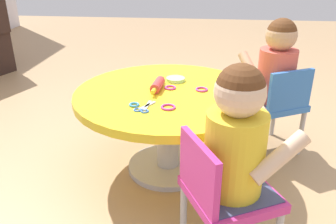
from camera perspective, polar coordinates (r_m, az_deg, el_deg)
The scene contains 13 objects.
ground_plane at distance 1.98m, azimuth -0.00°, elevation -9.16°, with size 10.00×10.00×0.00m, color tan.
craft_table at distance 1.81m, azimuth -0.00°, elevation 0.43°, with size 0.95×0.95×0.46m.
child_chair_left at distance 1.31m, azimuth 8.90°, elevation -13.08°, with size 0.40×0.40×0.54m.
seated_child_left at distance 1.21m, azimuth 11.26°, elevation -4.03°, with size 0.39×0.43×0.51m.
child_chair_right at distance 2.11m, azimuth 17.27°, elevation 1.24°, with size 0.40×0.40×0.54m.
seated_child_right at distance 2.07m, azimuth 17.39°, elevation 7.43°, with size 0.43×0.40×0.51m.
rolling_pin at distance 1.79m, azimuth -1.72°, elevation 4.47°, with size 0.23×0.06×0.05m.
craft_scissors at distance 1.57m, azimuth -3.97°, elevation 0.61°, with size 0.14×0.09×0.01m.
playdough_blob_0 at distance 1.92m, azimuth 1.25°, elevation 5.37°, with size 0.10×0.10×0.02m, color #B2E58C.
cookie_cutter_0 at distance 1.81m, azimuth 0.39°, elevation 4.03°, with size 0.06×0.06×0.01m, color #D83FA5.
cookie_cutter_1 at distance 1.61m, azimuth -5.56°, elevation 1.21°, with size 0.05×0.05×0.01m, color #3F99D8.
cookie_cutter_2 at distance 1.79m, azimuth 5.54°, elevation 3.72°, with size 0.06×0.06×0.01m, color #D83FA5.
cookie_cutter_3 at distance 1.57m, azimuth 0.05°, elevation 0.81°, with size 0.07×0.07×0.01m, color #D83FA5.
Camera 1 is at (-1.64, -0.18, 1.10)m, focal length 37.23 mm.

